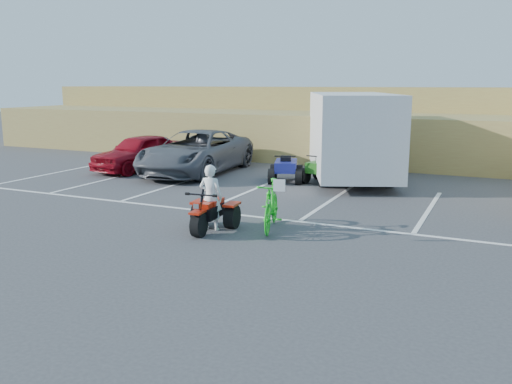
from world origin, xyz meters
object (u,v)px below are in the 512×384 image
at_px(grey_pickup, 196,152).
at_px(quad_atv_blue, 286,182).
at_px(rider, 211,197).
at_px(cargo_trailer, 351,133).
at_px(red_trike_atv, 209,231).
at_px(green_dirt_bike, 271,205).
at_px(red_car, 140,152).
at_px(quad_atv_green, 323,182).

xyz_separation_m(grey_pickup, quad_atv_blue, (3.71, -0.32, -0.79)).
bearing_deg(rider, cargo_trailer, -103.36).
relative_size(grey_pickup, cargo_trailer, 0.83).
distance_m(red_trike_atv, grey_pickup, 8.23).
xyz_separation_m(rider, green_dirt_bike, (1.25, 0.57, -0.18)).
bearing_deg(rider, green_dirt_bike, -160.91).
bearing_deg(green_dirt_bike, grey_pickup, 117.45).
height_order(red_car, cargo_trailer, cargo_trailer).
relative_size(red_trike_atv, cargo_trailer, 0.21).
bearing_deg(quad_atv_blue, quad_atv_green, -0.90).
distance_m(rider, red_car, 9.30).
relative_size(green_dirt_bike, quad_atv_green, 1.27).
relative_size(cargo_trailer, quad_atv_blue, 4.56).
bearing_deg(green_dirt_bike, red_trike_atv, -165.05).
height_order(red_trike_atv, rider, rider).
xyz_separation_m(red_car, quad_atv_blue, (6.02, 0.00, -0.69)).
bearing_deg(red_car, quad_atv_blue, 9.78).
height_order(green_dirt_bike, quad_atv_blue, green_dirt_bike).
bearing_deg(rider, grey_pickup, -62.05).
xyz_separation_m(green_dirt_bike, cargo_trailer, (-0.14, 7.36, 1.03)).
height_order(red_trike_atv, quad_atv_green, quad_atv_green).
relative_size(rider, grey_pickup, 0.27).
xyz_separation_m(green_dirt_bike, grey_pickup, (-5.68, 6.17, 0.22)).
relative_size(cargo_trailer, quad_atv_green, 4.55).
bearing_deg(rider, red_car, -48.97).
relative_size(rider, cargo_trailer, 0.22).
bearing_deg(grey_pickup, rider, -60.14).
bearing_deg(green_dirt_bike, cargo_trailer, 75.89).
bearing_deg(quad_atv_blue, cargo_trailer, 20.82).
distance_m(rider, green_dirt_bike, 1.39).
bearing_deg(grey_pickup, quad_atv_green, -2.64).
xyz_separation_m(rider, quad_atv_blue, (-0.71, 6.41, -0.75)).
height_order(rider, cargo_trailer, cargo_trailer).
bearing_deg(rider, quad_atv_blue, -89.02).
relative_size(quad_atv_blue, quad_atv_green, 1.00).
relative_size(red_trike_atv, grey_pickup, 0.26).
height_order(red_trike_atv, quad_atv_blue, quad_atv_blue).
distance_m(cargo_trailer, quad_atv_green, 2.04).
bearing_deg(grey_pickup, green_dirt_bike, -50.81).
relative_size(green_dirt_bike, red_car, 0.47).
bearing_deg(red_car, grey_pickup, 17.71).
xyz_separation_m(rider, cargo_trailer, (1.11, 7.92, 0.84)).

